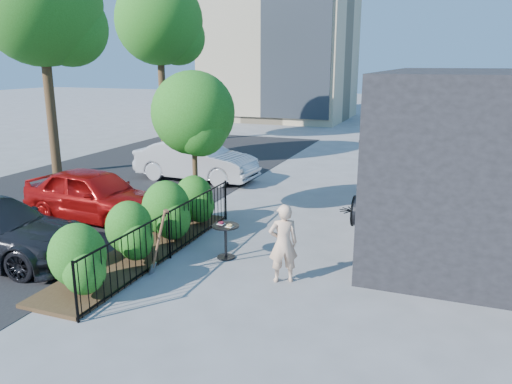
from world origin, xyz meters
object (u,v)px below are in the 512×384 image
at_px(cafe_table, 226,235).
at_px(shovel, 158,246).
at_px(patio_tree, 195,118).
at_px(street_tree_near, 41,12).
at_px(street_tree_far, 160,26).
at_px(car_red, 95,195).
at_px(car_silver, 196,160).
at_px(woman, 283,243).

distance_m(cafe_table, shovel, 1.60).
height_order(patio_tree, street_tree_near, street_tree_near).
relative_size(street_tree_far, shovel, 5.72).
relative_size(cafe_table, shovel, 0.56).
bearing_deg(car_red, car_silver, 2.01).
height_order(street_tree_near, cafe_table, street_tree_near).
bearing_deg(car_silver, car_red, 178.39).
bearing_deg(shovel, street_tree_far, 120.35).
height_order(patio_tree, car_silver, patio_tree).
distance_m(shovel, car_red, 4.40).
height_order(woman, shovel, woman).
bearing_deg(patio_tree, woman, -41.27).
xyz_separation_m(patio_tree, street_tree_near, (-7.70, 3.20, 3.15)).
height_order(street_tree_near, woman, street_tree_near).
height_order(patio_tree, shovel, patio_tree).
bearing_deg(cafe_table, car_red, 164.17).
relative_size(street_tree_near, street_tree_far, 1.00).
bearing_deg(street_tree_far, street_tree_near, -90.00).
relative_size(shovel, car_silver, 0.32).
bearing_deg(street_tree_near, street_tree_far, 90.00).
relative_size(street_tree_far, car_silver, 1.84).
relative_size(shovel, car_red, 0.35).
distance_m(street_tree_far, shovel, 17.97).
bearing_deg(cafe_table, car_silver, 122.17).
bearing_deg(shovel, car_silver, 112.15).
bearing_deg(woman, street_tree_far, -79.56).
height_order(street_tree_far, cafe_table, street_tree_far).
distance_m(patio_tree, woman, 4.96).
xyz_separation_m(street_tree_near, car_silver, (5.50, 0.97, -5.17)).
relative_size(patio_tree, car_red, 0.95).
xyz_separation_m(patio_tree, shovel, (0.98, -3.62, -2.13)).
distance_m(car_red, car_silver, 5.22).
height_order(street_tree_near, street_tree_far, same).
height_order(street_tree_far, car_red, street_tree_far).
relative_size(patio_tree, shovel, 2.72).
bearing_deg(street_tree_near, cafe_table, -29.86).
relative_size(street_tree_near, shovel, 5.72).
relative_size(street_tree_near, car_red, 1.99).
xyz_separation_m(woman, car_red, (-5.99, 1.96, -0.08)).
bearing_deg(patio_tree, shovel, -74.88).
bearing_deg(woman, car_red, -45.77).
bearing_deg(street_tree_near, car_red, -39.56).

